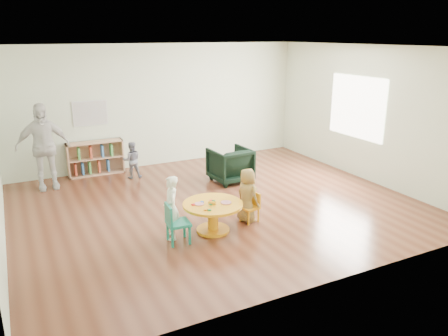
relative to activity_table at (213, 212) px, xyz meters
name	(u,v)px	position (x,y,z in m)	size (l,w,h in m)	color
room	(217,102)	(0.55, 0.98, 1.57)	(7.10, 7.00, 2.80)	#562B1B
activity_table	(213,212)	(0.00, 0.00, 0.00)	(0.94, 0.94, 0.52)	orange
kid_chair_left	(175,222)	(-0.67, -0.12, 0.00)	(0.35, 0.35, 0.62)	#17826C
kid_chair_right	(251,206)	(0.74, 0.07, -0.06)	(0.31, 0.31, 0.50)	orange
bookshelf	(95,158)	(-1.07, 3.84, 0.04)	(1.20, 0.30, 0.75)	tan
alphabet_poster	(90,113)	(-1.06, 3.97, 1.02)	(0.74, 0.01, 0.54)	silver
armchair	(230,165)	(1.38, 2.05, 0.04)	(0.77, 0.79, 0.72)	black
child_left	(171,208)	(-0.66, 0.06, 0.17)	(0.36, 0.24, 0.99)	white
child_right	(247,195)	(0.67, 0.09, 0.13)	(0.45, 0.29, 0.91)	yellow
toddler	(132,160)	(-0.41, 3.20, 0.07)	(0.39, 0.30, 0.80)	#181D3C
adult_caretaker	(43,147)	(-2.13, 3.32, 0.54)	(1.02, 0.42, 1.74)	silver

